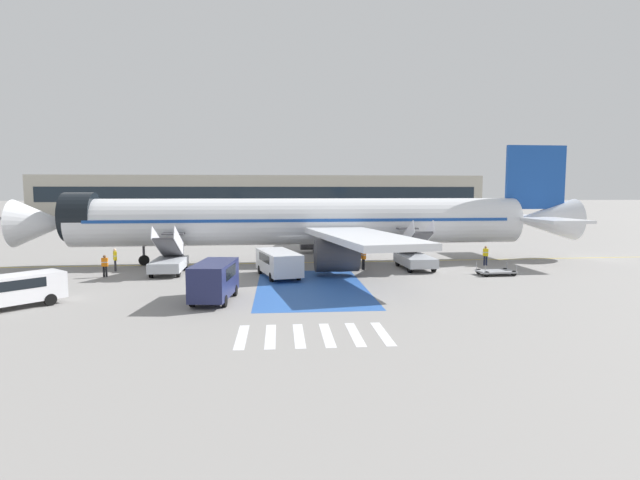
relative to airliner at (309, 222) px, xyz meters
The scene contains 22 objects.
ground_plane 3.84m from the airliner, 152.62° to the right, with size 600.00×600.00×0.00m, color gray.
apron_leadline_yellow 3.53m from the airliner, behind, with size 0.20×81.62×0.01m, color gold.
apron_stand_patch_blue 11.62m from the airliner, 93.00° to the right, with size 6.88×13.26×0.01m, color #2856A8.
apron_walkway_bar_0 22.39m from the airliner, 100.89° to the right, with size 0.44×3.60×0.01m, color silver.
apron_walkway_bar_1 22.20m from the airliner, 97.81° to the right, with size 0.44×3.60×0.01m, color silver.
apron_walkway_bar_2 22.07m from the airliner, 94.68° to the right, with size 0.44×3.60×0.01m, color silver.
apron_walkway_bar_3 22.00m from the airliner, 91.53° to the right, with size 0.44×3.60×0.01m, color silver.
apron_walkway_bar_4 22.00m from the airliner, 88.36° to the right, with size 0.44×3.60×0.01m, color silver.
apron_walkway_bar_5 22.07m from the airliner, 85.21° to the right, with size 0.44×3.60×0.01m, color silver.
airliner is the anchor object (origin of this frame).
boarding_stairs_forward 12.09m from the airliner, 155.56° to the right, with size 2.37×5.29×3.70m.
boarding_stairs_aft 9.42m from the airliner, 27.72° to the right, with size 2.37×5.29×3.95m.
fuel_tanker 26.10m from the airliner, 70.63° to the left, with size 9.73×2.90×3.59m.
service_van_0 22.80m from the airliner, 136.57° to the right, with size 4.69×4.81×1.74m.
service_van_1 7.90m from the airliner, 110.56° to the right, with size 3.45×5.95×1.84m.
service_van_2 16.07m from the airliner, 112.83° to the right, with size 2.34×4.79×2.17m.
baggage_cart 15.53m from the airliner, 29.77° to the right, with size 2.69×1.66×0.87m.
ground_crew_0 14.86m from the airliner, 11.36° to the right, with size 0.48×0.35×1.62m.
ground_crew_1 16.37m from the airliner, 157.88° to the right, with size 0.45×0.27×1.59m.
ground_crew_2 15.69m from the airliner, 167.14° to the right, with size 0.40×0.49×1.75m.
ground_crew_3 6.40m from the airliner, 48.25° to the right, with size 0.37×0.48×1.74m.
terminal_building 80.58m from the airliner, 94.72° to the left, with size 105.57×12.10×9.85m.
Camera 1 is at (-1.14, -41.61, 6.08)m, focal length 28.00 mm.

